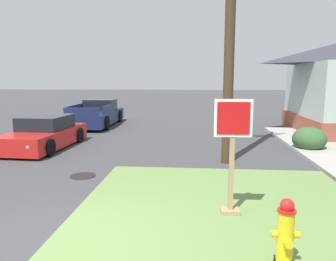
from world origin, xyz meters
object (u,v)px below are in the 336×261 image
(stop_sign, at_px, (232,160))
(manhole_cover, at_px, (83,176))
(parked_sedan_red, at_px, (45,134))
(fire_hydrant, at_px, (285,235))
(pickup_truck_navy, at_px, (97,115))

(stop_sign, bearing_deg, manhole_cover, 148.20)
(stop_sign, relative_size, manhole_cover, 3.18)
(stop_sign, relative_size, parked_sedan_red, 0.52)
(stop_sign, distance_m, parked_sedan_red, 8.92)
(fire_hydrant, bearing_deg, parked_sedan_red, 133.00)
(parked_sedan_red, bearing_deg, manhole_cover, -51.81)
(fire_hydrant, relative_size, manhole_cover, 1.42)
(fire_hydrant, distance_m, parked_sedan_red, 10.53)
(stop_sign, bearing_deg, parked_sedan_red, 138.13)
(stop_sign, height_order, parked_sedan_red, stop_sign)
(pickup_truck_navy, bearing_deg, fire_hydrant, -63.37)
(manhole_cover, height_order, pickup_truck_navy, pickup_truck_navy)
(manhole_cover, relative_size, parked_sedan_red, 0.16)
(fire_hydrant, xyz_separation_m, manhole_cover, (-4.37, 4.13, -0.54))
(parked_sedan_red, height_order, pickup_truck_navy, pickup_truck_navy)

